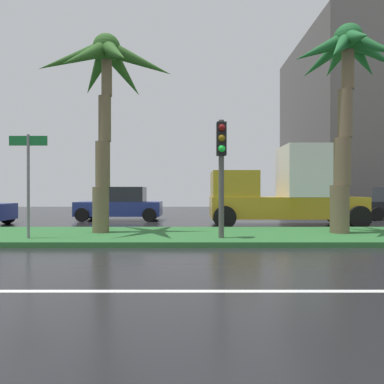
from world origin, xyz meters
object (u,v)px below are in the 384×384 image
at_px(traffic_signal_median_right, 222,157).
at_px(box_truck_lead, 287,190).
at_px(palm_tree_centre_left, 106,79).
at_px(palm_tree_centre, 347,73).
at_px(street_name_sign, 29,172).
at_px(car_in_traffic_second, 121,204).

height_order(traffic_signal_median_right, box_truck_lead, traffic_signal_median_right).
relative_size(palm_tree_centre_left, palm_tree_centre, 0.97).
bearing_deg(palm_tree_centre, street_name_sign, -172.91).
distance_m(palm_tree_centre, street_name_sign, 10.34).
bearing_deg(palm_tree_centre_left, palm_tree_centre, -1.61).
bearing_deg(car_in_traffic_second, palm_tree_centre, 142.28).
height_order(street_name_sign, box_truck_lead, box_truck_lead).
distance_m(traffic_signal_median_right, street_name_sign, 5.61).
height_order(palm_tree_centre_left, street_name_sign, palm_tree_centre_left).
bearing_deg(box_truck_lead, car_in_traffic_second, -20.21).
bearing_deg(palm_tree_centre, car_in_traffic_second, 142.28).
bearing_deg(palm_tree_centre_left, car_in_traffic_second, 97.41).
bearing_deg(traffic_signal_median_right, box_truck_lead, 57.15).
distance_m(street_name_sign, box_truck_lead, 10.19).
height_order(palm_tree_centre_left, car_in_traffic_second, palm_tree_centre_left).
bearing_deg(box_truck_lead, palm_tree_centre_left, 27.71).
bearing_deg(palm_tree_centre_left, traffic_signal_median_right, -20.10).
distance_m(palm_tree_centre, traffic_signal_median_right, 5.14).
distance_m(traffic_signal_median_right, car_in_traffic_second, 9.25).
xyz_separation_m(palm_tree_centre, traffic_signal_median_right, (-4.15, -1.14, -2.82)).
relative_size(palm_tree_centre, box_truck_lead, 1.06).
height_order(palm_tree_centre, traffic_signal_median_right, palm_tree_centre).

